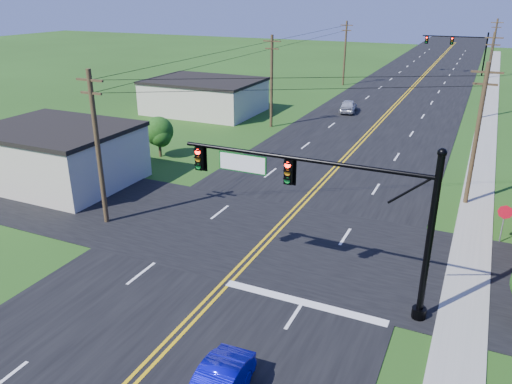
% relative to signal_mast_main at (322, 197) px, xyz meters
% --- Properties ---
extents(ground, '(260.00, 260.00, 0.00)m').
position_rel_signal_mast_main_xyz_m(ground, '(-4.34, -8.00, -4.75)').
color(ground, '#204313').
rests_on(ground, ground).
extents(road_main, '(16.00, 220.00, 0.04)m').
position_rel_signal_mast_main_xyz_m(road_main, '(-4.34, 42.00, -4.73)').
color(road_main, black).
rests_on(road_main, ground).
extents(road_cross, '(70.00, 10.00, 0.04)m').
position_rel_signal_mast_main_xyz_m(road_cross, '(-4.34, 4.00, -4.73)').
color(road_cross, black).
rests_on(road_cross, ground).
extents(sidewalk, '(2.00, 160.00, 0.08)m').
position_rel_signal_mast_main_xyz_m(sidewalk, '(6.16, 32.00, -4.71)').
color(sidewalk, gray).
rests_on(sidewalk, ground).
extents(signal_mast_main, '(11.30, 0.60, 7.48)m').
position_rel_signal_mast_main_xyz_m(signal_mast_main, '(0.00, 0.00, 0.00)').
color(signal_mast_main, black).
rests_on(signal_mast_main, ground).
extents(signal_mast_far, '(10.98, 0.60, 7.48)m').
position_rel_signal_mast_main_xyz_m(signal_mast_far, '(0.10, 72.00, -0.20)').
color(signal_mast_far, black).
rests_on(signal_mast_far, ground).
extents(cream_bldg_near, '(10.20, 8.20, 4.10)m').
position_rel_signal_mast_main_xyz_m(cream_bldg_near, '(-21.34, 6.00, -2.69)').
color(cream_bldg_near, beige).
rests_on(cream_bldg_near, ground).
extents(cream_bldg_far, '(12.20, 9.20, 3.70)m').
position_rel_signal_mast_main_xyz_m(cream_bldg_far, '(-23.34, 30.00, -2.89)').
color(cream_bldg_far, beige).
rests_on(cream_bldg_far, ground).
extents(utility_pole_left_a, '(1.80, 0.28, 9.00)m').
position_rel_signal_mast_main_xyz_m(utility_pole_left_a, '(-13.84, 2.00, -0.03)').
color(utility_pole_left_a, '#3C2C1B').
rests_on(utility_pole_left_a, ground).
extents(utility_pole_left_b, '(1.80, 0.28, 9.00)m').
position_rel_signal_mast_main_xyz_m(utility_pole_left_b, '(-13.84, 27.00, -0.03)').
color(utility_pole_left_b, '#3C2C1B').
rests_on(utility_pole_left_b, ground).
extents(utility_pole_left_c, '(1.80, 0.28, 9.00)m').
position_rel_signal_mast_main_xyz_m(utility_pole_left_c, '(-13.84, 54.00, -0.03)').
color(utility_pole_left_c, '#3C2C1B').
rests_on(utility_pole_left_c, ground).
extents(utility_pole_right_a, '(1.80, 0.28, 9.00)m').
position_rel_signal_mast_main_xyz_m(utility_pole_right_a, '(5.46, 14.00, -0.03)').
color(utility_pole_right_a, '#3C2C1B').
rests_on(utility_pole_right_a, ground).
extents(utility_pole_right_b, '(1.80, 0.28, 9.00)m').
position_rel_signal_mast_main_xyz_m(utility_pole_right_b, '(5.46, 40.00, -0.03)').
color(utility_pole_right_b, '#3C2C1B').
rests_on(utility_pole_right_b, ground).
extents(utility_pole_right_c, '(1.80, 0.28, 9.00)m').
position_rel_signal_mast_main_xyz_m(utility_pole_right_c, '(5.46, 70.00, -0.03)').
color(utility_pole_right_c, '#3C2C1B').
rests_on(utility_pole_right_c, ground).
extents(tree_left, '(2.40, 2.40, 3.37)m').
position_rel_signal_mast_main_xyz_m(tree_left, '(-18.34, 14.00, -2.59)').
color(tree_left, '#3C2C1B').
rests_on(tree_left, ground).
extents(distant_car, '(2.26, 4.39, 1.43)m').
position_rel_signal_mast_main_xyz_m(distant_car, '(-8.40, 36.70, -4.04)').
color(distant_car, silver).
rests_on(distant_car, ground).
extents(stop_sign, '(0.78, 0.12, 2.21)m').
position_rel_signal_mast_main_xyz_m(stop_sign, '(7.52, 8.98, -3.16)').
color(stop_sign, slate).
rests_on(stop_sign, ground).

